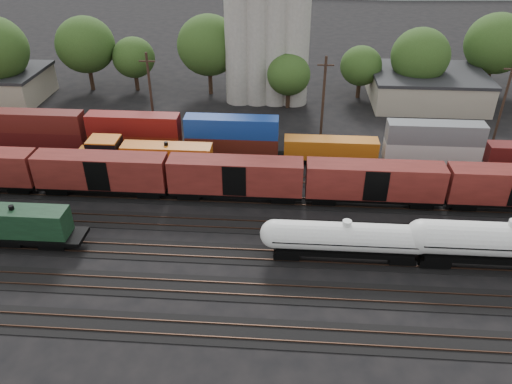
{
  "coord_description": "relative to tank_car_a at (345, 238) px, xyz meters",
  "views": [
    {
      "loc": [
        7.42,
        -43.34,
        30.81
      ],
      "look_at": [
        4.19,
        2.0,
        3.0
      ],
      "focal_mm": 35.0,
      "sensor_mm": 36.0,
      "label": 1
    }
  ],
  "objects": [
    {
      "name": "industrial_sheds",
      "position": [
        -6.52,
        40.25,
        0.03
      ],
      "size": [
        119.38,
        17.26,
        5.1
      ],
      "color": "#9E937F",
      "rests_on": "ground"
    },
    {
      "name": "boxcar_string",
      "position": [
        3.92,
        10.0,
        0.59
      ],
      "size": [
        169.0,
        2.9,
        4.2
      ],
      "color": "black",
      "rests_on": "ground"
    },
    {
      "name": "container_wall",
      "position": [
        -29.59,
        20.0,
        0.1
      ],
      "size": [
        162.67,
        2.6,
        5.8
      ],
      "color": "black",
      "rests_on": "ground"
    },
    {
      "name": "ground",
      "position": [
        -13.15,
        5.0,
        -2.53
      ],
      "size": [
        600.0,
        600.0,
        0.0
      ],
      "primitive_type": "plane",
      "color": "black"
    },
    {
      "name": "utility_poles",
      "position": [
        -13.15,
        27.0,
        3.68
      ],
      "size": [
        122.2,
        0.36,
        12.0
      ],
      "color": "black",
      "rests_on": "ground"
    },
    {
      "name": "tank_car_b",
      "position": [
        14.88,
        0.0,
        0.4
      ],
      "size": [
        18.92,
        3.39,
        4.96
      ],
      "color": "white",
      "rests_on": "ground"
    },
    {
      "name": "orange_locomotive",
      "position": [
        -23.53,
        15.0,
        0.07
      ],
      "size": [
        18.26,
        3.04,
        4.57
      ],
      "color": "black",
      "rests_on": "ground"
    },
    {
      "name": "tank_car_a",
      "position": [
        0.0,
        0.0,
        0.0
      ],
      "size": [
        16.18,
        2.9,
        4.24
      ],
      "color": "white",
      "rests_on": "ground"
    },
    {
      "name": "tracks",
      "position": [
        -13.15,
        5.0,
        -2.48
      ],
      "size": [
        180.0,
        33.2,
        0.2
      ],
      "color": "black",
      "rests_on": "ground"
    },
    {
      "name": "grain_silo",
      "position": [
        -9.87,
        41.0,
        8.73
      ],
      "size": [
        13.4,
        5.0,
        29.0
      ],
      "color": "#9F9C92",
      "rests_on": "ground"
    },
    {
      "name": "tree_band",
      "position": [
        -6.91,
        41.59,
        5.27
      ],
      "size": [
        162.43,
        21.76,
        14.32
      ],
      "color": "black",
      "rests_on": "ground"
    }
  ]
}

